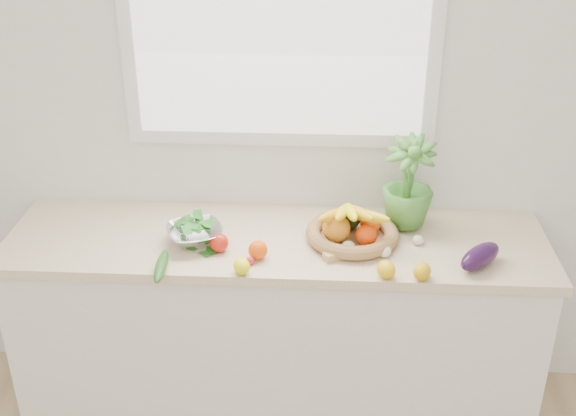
# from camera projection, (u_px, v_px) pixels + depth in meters

# --- Properties ---
(back_wall) EXTENTS (4.50, 0.02, 2.70)m
(back_wall) POSITION_uv_depth(u_px,v_px,m) (280.00, 110.00, 3.04)
(back_wall) COLOR white
(back_wall) RESTS_ON ground
(counter_cabinet) EXTENTS (2.20, 0.58, 0.86)m
(counter_cabinet) POSITION_uv_depth(u_px,v_px,m) (277.00, 330.00, 3.20)
(counter_cabinet) COLOR silver
(counter_cabinet) RESTS_ON ground
(countertop) EXTENTS (2.24, 0.62, 0.04)m
(countertop) POSITION_uv_depth(u_px,v_px,m) (276.00, 242.00, 2.99)
(countertop) COLOR beige
(countertop) RESTS_ON counter_cabinet
(window_frame) EXTENTS (1.30, 0.03, 1.10)m
(window_frame) POSITION_uv_depth(u_px,v_px,m) (280.00, 15.00, 2.84)
(window_frame) COLOR white
(window_frame) RESTS_ON back_wall
(window_pane) EXTENTS (1.18, 0.01, 0.98)m
(window_pane) POSITION_uv_depth(u_px,v_px,m) (279.00, 16.00, 2.83)
(window_pane) COLOR white
(window_pane) RESTS_ON window_frame
(orange_loose) EXTENTS (0.08, 0.08, 0.08)m
(orange_loose) POSITION_uv_depth(u_px,v_px,m) (258.00, 250.00, 2.82)
(orange_loose) COLOR #F54F07
(orange_loose) RESTS_ON countertop
(lemon_a) EXTENTS (0.08, 0.09, 0.06)m
(lemon_a) POSITION_uv_depth(u_px,v_px,m) (242.00, 266.00, 2.72)
(lemon_a) COLOR #FBFB0D
(lemon_a) RESTS_ON countertop
(lemon_b) EXTENTS (0.09, 0.10, 0.07)m
(lemon_b) POSITION_uv_depth(u_px,v_px,m) (422.00, 271.00, 2.69)
(lemon_b) COLOR #D7A10B
(lemon_b) RESTS_ON countertop
(lemon_c) EXTENTS (0.09, 0.10, 0.07)m
(lemon_c) POSITION_uv_depth(u_px,v_px,m) (386.00, 269.00, 2.70)
(lemon_c) COLOR yellow
(lemon_c) RESTS_ON countertop
(apple) EXTENTS (0.09, 0.09, 0.08)m
(apple) POSITION_uv_depth(u_px,v_px,m) (219.00, 243.00, 2.87)
(apple) COLOR red
(apple) RESTS_ON countertop
(ginger) EXTENTS (0.11, 0.09, 0.03)m
(ginger) POSITION_uv_depth(u_px,v_px,m) (336.00, 255.00, 2.83)
(ginger) COLOR tan
(ginger) RESTS_ON countertop
(garlic_a) EXTENTS (0.06, 0.06, 0.05)m
(garlic_a) POSITION_uv_depth(u_px,v_px,m) (384.00, 251.00, 2.84)
(garlic_a) COLOR white
(garlic_a) RESTS_ON countertop
(garlic_b) EXTENTS (0.05, 0.05, 0.04)m
(garlic_b) POSITION_uv_depth(u_px,v_px,m) (418.00, 240.00, 2.92)
(garlic_b) COLOR white
(garlic_b) RESTS_ON countertop
(garlic_c) EXTENTS (0.05, 0.05, 0.05)m
(garlic_c) POSITION_uv_depth(u_px,v_px,m) (348.00, 247.00, 2.87)
(garlic_c) COLOR beige
(garlic_c) RESTS_ON countertop
(eggplant) EXTENTS (0.22, 0.22, 0.09)m
(eggplant) POSITION_uv_depth(u_px,v_px,m) (480.00, 256.00, 2.76)
(eggplant) COLOR #270E33
(eggplant) RESTS_ON countertop
(cucumber) EXTENTS (0.06, 0.24, 0.04)m
(cucumber) POSITION_uv_depth(u_px,v_px,m) (161.00, 266.00, 2.74)
(cucumber) COLOR #235A1A
(cucumber) RESTS_ON countertop
(radish) EXTENTS (0.04, 0.04, 0.03)m
(radish) POSITION_uv_depth(u_px,v_px,m) (250.00, 261.00, 2.79)
(radish) COLOR red
(radish) RESTS_ON countertop
(potted_herb) EXTENTS (0.24, 0.24, 0.38)m
(potted_herb) POSITION_uv_depth(u_px,v_px,m) (408.00, 182.00, 2.97)
(potted_herb) COLOR #478D33
(potted_herb) RESTS_ON countertop
(fruit_basket) EXTENTS (0.42, 0.42, 0.19)m
(fruit_basket) POSITION_uv_depth(u_px,v_px,m) (351.00, 229.00, 2.94)
(fruit_basket) COLOR #AC824C
(fruit_basket) RESTS_ON countertop
(colander_with_spinach) EXTENTS (0.29, 0.29, 0.12)m
(colander_with_spinach) POSITION_uv_depth(u_px,v_px,m) (195.00, 230.00, 2.91)
(colander_with_spinach) COLOR white
(colander_with_spinach) RESTS_ON countertop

